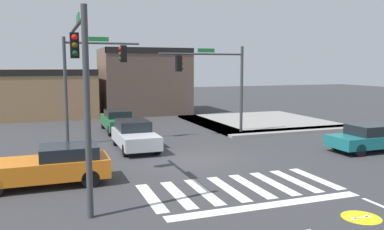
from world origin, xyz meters
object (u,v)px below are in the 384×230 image
(car_teal, at_px, (372,138))
(car_silver, at_px, (135,135))
(traffic_signal_northeast, at_px, (214,74))
(traffic_signal_southwest, at_px, (81,70))
(car_orange, at_px, (49,166))
(traffic_signal_northwest, at_px, (91,70))
(car_green, at_px, (117,120))

(car_teal, xyz_separation_m, car_silver, (-11.42, 4.67, 0.06))
(traffic_signal_northeast, bearing_deg, car_teal, 130.36)
(traffic_signal_northeast, height_order, car_teal, traffic_signal_northeast)
(car_teal, height_order, car_silver, car_silver)
(car_teal, bearing_deg, car_silver, -22.26)
(traffic_signal_southwest, xyz_separation_m, car_teal, (14.61, 2.48, -3.54))
(traffic_signal_southwest, xyz_separation_m, car_orange, (-1.10, 1.93, -3.49))
(traffic_signal_northwest, distance_m, car_silver, 4.47)
(traffic_signal_southwest, distance_m, car_green, 13.96)
(car_green, bearing_deg, traffic_signal_northeast, 55.89)
(car_teal, bearing_deg, traffic_signal_southwest, 9.63)
(traffic_signal_southwest, distance_m, car_silver, 8.57)
(car_silver, bearing_deg, car_teal, 67.74)
(traffic_signal_southwest, bearing_deg, car_orange, 29.62)
(car_teal, distance_m, car_silver, 12.34)
(traffic_signal_northwest, height_order, car_silver, traffic_signal_northwest)
(car_teal, bearing_deg, traffic_signal_northeast, -49.64)
(traffic_signal_southwest, distance_m, car_orange, 4.14)
(car_orange, xyz_separation_m, car_green, (4.38, 11.18, 0.01))
(car_orange, bearing_deg, traffic_signal_southwest, 119.62)
(traffic_signal_northwest, relative_size, car_green, 1.25)
(traffic_signal_northeast, height_order, car_green, traffic_signal_northeast)
(car_orange, bearing_deg, car_teal, -177.99)
(car_orange, relative_size, car_green, 0.98)
(car_silver, distance_m, car_orange, 6.76)
(car_silver, bearing_deg, traffic_signal_southwest, -24.07)
(traffic_signal_northeast, bearing_deg, traffic_signal_northwest, 0.40)
(traffic_signal_northwest, bearing_deg, car_orange, -107.83)
(car_green, bearing_deg, traffic_signal_northwest, -28.12)
(car_silver, relative_size, car_green, 0.90)
(traffic_signal_southwest, bearing_deg, car_silver, -24.07)
(traffic_signal_northwest, bearing_deg, traffic_signal_northeast, 0.40)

